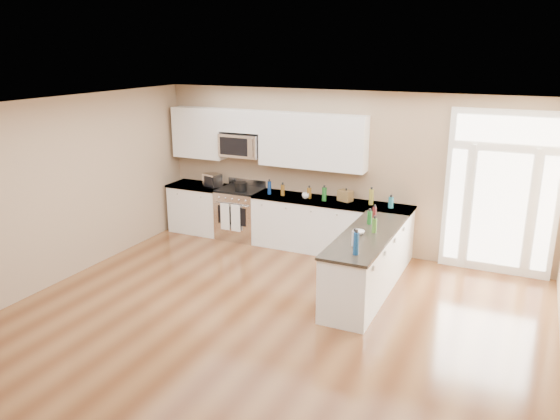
% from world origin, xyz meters
% --- Properties ---
extents(ground, '(8.00, 8.00, 0.00)m').
position_xyz_m(ground, '(0.00, 0.00, 0.00)').
color(ground, brown).
extents(room_shell, '(8.00, 8.00, 8.00)m').
position_xyz_m(room_shell, '(0.00, 0.00, 1.71)').
color(room_shell, tan).
rests_on(room_shell, ground).
extents(back_cabinet_left, '(1.10, 0.66, 0.94)m').
position_xyz_m(back_cabinet_left, '(-2.87, 3.69, 0.44)').
color(back_cabinet_left, white).
rests_on(back_cabinet_left, ground).
extents(back_cabinet_right, '(2.85, 0.66, 0.94)m').
position_xyz_m(back_cabinet_right, '(-0.16, 3.69, 0.44)').
color(back_cabinet_right, white).
rests_on(back_cabinet_right, ground).
extents(peninsula_cabinet, '(0.69, 2.32, 0.94)m').
position_xyz_m(peninsula_cabinet, '(0.93, 2.24, 0.43)').
color(peninsula_cabinet, white).
rests_on(peninsula_cabinet, ground).
extents(upper_cabinet_left, '(1.04, 0.33, 0.95)m').
position_xyz_m(upper_cabinet_left, '(-2.88, 3.83, 1.93)').
color(upper_cabinet_left, white).
rests_on(upper_cabinet_left, room_shell).
extents(upper_cabinet_right, '(1.94, 0.33, 0.95)m').
position_xyz_m(upper_cabinet_right, '(-0.57, 3.83, 1.93)').
color(upper_cabinet_right, white).
rests_on(upper_cabinet_right, room_shell).
extents(upper_cabinet_short, '(0.82, 0.33, 0.40)m').
position_xyz_m(upper_cabinet_short, '(-1.95, 3.83, 2.20)').
color(upper_cabinet_short, white).
rests_on(upper_cabinet_short, room_shell).
extents(microwave, '(0.78, 0.41, 0.42)m').
position_xyz_m(microwave, '(-1.95, 3.80, 1.76)').
color(microwave, silver).
rests_on(microwave, room_shell).
extents(entry_door, '(1.70, 0.10, 2.60)m').
position_xyz_m(entry_door, '(2.55, 3.95, 1.30)').
color(entry_door, white).
rests_on(entry_door, ground).
extents(kitchen_range, '(0.80, 0.70, 1.08)m').
position_xyz_m(kitchen_range, '(-1.94, 3.69, 0.48)').
color(kitchen_range, silver).
rests_on(kitchen_range, ground).
extents(stockpot, '(0.24, 0.24, 0.18)m').
position_xyz_m(stockpot, '(-1.87, 3.58, 1.04)').
color(stockpot, black).
rests_on(stockpot, kitchen_range).
extents(toaster_oven, '(0.36, 0.32, 0.26)m').
position_xyz_m(toaster_oven, '(-2.51, 3.64, 1.07)').
color(toaster_oven, silver).
rests_on(toaster_oven, back_cabinet_left).
extents(cardboard_box, '(0.28, 0.24, 0.19)m').
position_xyz_m(cardboard_box, '(0.08, 3.77, 1.03)').
color(cardboard_box, brown).
rests_on(cardboard_box, back_cabinet_right).
extents(bowl_left, '(0.24, 0.24, 0.05)m').
position_xyz_m(bowl_left, '(-2.46, 3.74, 0.96)').
color(bowl_left, white).
rests_on(bowl_left, back_cabinet_left).
extents(bowl_peninsula, '(0.21, 0.21, 0.05)m').
position_xyz_m(bowl_peninsula, '(0.81, 2.18, 0.97)').
color(bowl_peninsula, white).
rests_on(bowl_peninsula, peninsula_cabinet).
extents(cup_counter, '(0.16, 0.16, 0.10)m').
position_xyz_m(cup_counter, '(-0.60, 3.63, 0.99)').
color(cup_counter, white).
rests_on(cup_counter, back_cabinet_right).
extents(counter_bottles, '(2.38, 2.43, 0.30)m').
position_xyz_m(counter_bottles, '(0.28, 3.05, 1.05)').
color(counter_bottles, '#19591E').
rests_on(counter_bottles, back_cabinet_right).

